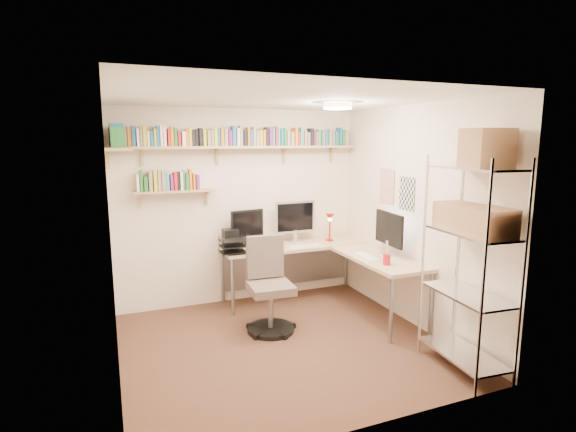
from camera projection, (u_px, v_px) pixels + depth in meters
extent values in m
plane|color=#40231B|center=(283.00, 345.00, 4.68)|extent=(3.20, 3.20, 0.00)
cube|color=beige|center=(241.00, 207.00, 5.84)|extent=(3.20, 0.04, 2.50)
cube|color=beige|center=(111.00, 240.00, 3.88)|extent=(0.04, 3.00, 2.50)
cube|color=beige|center=(415.00, 217.00, 5.07)|extent=(0.04, 3.00, 2.50)
cube|color=beige|center=(362.00, 266.00, 3.10)|extent=(3.20, 0.04, 2.50)
cube|color=white|center=(283.00, 98.00, 4.26)|extent=(3.20, 3.00, 0.04)
cube|color=white|center=(387.00, 186.00, 5.51)|extent=(0.01, 0.30, 0.42)
cube|color=silver|center=(407.00, 194.00, 5.16)|extent=(0.01, 0.28, 0.38)
cylinder|color=#FFEAC6|center=(338.00, 106.00, 4.71)|extent=(0.30, 0.30, 0.06)
cube|color=tan|center=(243.00, 147.00, 5.60)|extent=(3.05, 0.25, 0.03)
cube|color=tan|center=(117.00, 149.00, 4.66)|extent=(0.25, 1.00, 0.03)
cube|color=tan|center=(175.00, 191.00, 5.39)|extent=(0.95, 0.20, 0.02)
cube|color=tan|center=(142.00, 154.00, 5.23)|extent=(0.03, 0.20, 0.20)
cube|color=tan|center=(218.00, 153.00, 5.56)|extent=(0.03, 0.20, 0.20)
cube|color=tan|center=(285.00, 152.00, 5.89)|extent=(0.03, 0.20, 0.20)
cube|color=tan|center=(333.00, 152.00, 6.15)|extent=(0.03, 0.20, 0.20)
cube|color=#1E609F|center=(117.00, 136.00, 5.04)|extent=(0.04, 0.14, 0.23)
cube|color=#1E609F|center=(121.00, 139.00, 5.06)|extent=(0.04, 0.12, 0.17)
cube|color=gray|center=(125.00, 138.00, 5.07)|extent=(0.03, 0.11, 0.18)
cube|color=orange|center=(129.00, 137.00, 5.09)|extent=(0.04, 0.12, 0.22)
cube|color=#1E609F|center=(133.00, 136.00, 5.10)|extent=(0.04, 0.14, 0.23)
cube|color=white|center=(138.00, 137.00, 5.12)|extent=(0.03, 0.15, 0.20)
cube|color=gray|center=(141.00, 137.00, 5.13)|extent=(0.02, 0.14, 0.21)
cube|color=gold|center=(144.00, 136.00, 5.15)|extent=(0.04, 0.13, 0.23)
cube|color=white|center=(148.00, 139.00, 5.17)|extent=(0.02, 0.13, 0.18)
cube|color=#1E609F|center=(151.00, 139.00, 5.18)|extent=(0.03, 0.14, 0.17)
cube|color=gold|center=(155.00, 138.00, 5.19)|extent=(0.03, 0.13, 0.20)
cube|color=#1E609F|center=(158.00, 136.00, 5.20)|extent=(0.03, 0.12, 0.23)
cube|color=white|center=(161.00, 136.00, 5.21)|extent=(0.03, 0.13, 0.24)
cube|color=white|center=(165.00, 136.00, 5.23)|extent=(0.03, 0.12, 0.23)
cube|color=red|center=(169.00, 138.00, 5.25)|extent=(0.03, 0.15, 0.20)
cube|color=orange|center=(172.00, 136.00, 5.26)|extent=(0.03, 0.13, 0.23)
cube|color=#246E31|center=(175.00, 137.00, 5.28)|extent=(0.03, 0.12, 0.22)
cube|color=red|center=(179.00, 138.00, 5.29)|extent=(0.03, 0.11, 0.18)
cube|color=white|center=(183.00, 139.00, 5.31)|extent=(0.04, 0.14, 0.17)
cube|color=orange|center=(187.00, 138.00, 5.33)|extent=(0.03, 0.13, 0.20)
cube|color=gold|center=(190.00, 137.00, 5.34)|extent=(0.03, 0.13, 0.22)
cube|color=black|center=(193.00, 138.00, 5.35)|extent=(0.03, 0.14, 0.19)
cube|color=black|center=(196.00, 138.00, 5.37)|extent=(0.03, 0.11, 0.20)
cube|color=black|center=(200.00, 137.00, 5.38)|extent=(0.04, 0.15, 0.21)
cube|color=gold|center=(204.00, 138.00, 5.40)|extent=(0.03, 0.12, 0.20)
cube|color=gray|center=(208.00, 138.00, 5.42)|extent=(0.04, 0.13, 0.19)
cube|color=gray|center=(212.00, 137.00, 5.44)|extent=(0.03, 0.12, 0.21)
cube|color=gold|center=(215.00, 137.00, 5.45)|extent=(0.04, 0.13, 0.23)
cube|color=#1E609F|center=(218.00, 137.00, 5.47)|extent=(0.02, 0.13, 0.22)
cube|color=orange|center=(222.00, 137.00, 5.48)|extent=(0.04, 0.11, 0.22)
cube|color=gray|center=(225.00, 137.00, 5.50)|extent=(0.04, 0.14, 0.21)
cube|color=#6B1E73|center=(230.00, 138.00, 5.52)|extent=(0.04, 0.12, 0.19)
cube|color=#1E609F|center=(233.00, 136.00, 5.54)|extent=(0.04, 0.12, 0.24)
cube|color=white|center=(237.00, 137.00, 5.56)|extent=(0.03, 0.13, 0.22)
cube|color=gray|center=(240.00, 136.00, 5.57)|extent=(0.03, 0.11, 0.25)
cube|color=black|center=(244.00, 138.00, 5.59)|extent=(0.04, 0.13, 0.19)
cube|color=orange|center=(248.00, 137.00, 5.60)|extent=(0.03, 0.14, 0.23)
cube|color=#1E609F|center=(251.00, 138.00, 5.62)|extent=(0.03, 0.11, 0.20)
cube|color=gray|center=(253.00, 136.00, 5.63)|extent=(0.03, 0.13, 0.24)
cube|color=gray|center=(257.00, 138.00, 5.65)|extent=(0.04, 0.12, 0.19)
cube|color=gold|center=(260.00, 138.00, 5.67)|extent=(0.03, 0.12, 0.19)
cube|color=orange|center=(263.00, 138.00, 5.68)|extent=(0.03, 0.14, 0.20)
cube|color=black|center=(266.00, 137.00, 5.69)|extent=(0.04, 0.12, 0.23)
cube|color=#6B1E73|center=(269.00, 137.00, 5.71)|extent=(0.04, 0.14, 0.23)
cube|color=teal|center=(273.00, 137.00, 5.73)|extent=(0.03, 0.11, 0.23)
cube|color=red|center=(275.00, 136.00, 5.74)|extent=(0.03, 0.14, 0.24)
cube|color=teal|center=(278.00, 136.00, 5.75)|extent=(0.03, 0.12, 0.24)
cube|color=#1E609F|center=(281.00, 137.00, 5.77)|extent=(0.03, 0.14, 0.22)
cube|color=#246E31|center=(284.00, 137.00, 5.78)|extent=(0.03, 0.15, 0.22)
cube|color=gray|center=(287.00, 138.00, 5.80)|extent=(0.04, 0.15, 0.19)
cube|color=gray|center=(291.00, 139.00, 5.83)|extent=(0.04, 0.14, 0.17)
cube|color=orange|center=(295.00, 137.00, 5.84)|extent=(0.04, 0.14, 0.23)
cube|color=red|center=(297.00, 139.00, 5.86)|extent=(0.03, 0.13, 0.18)
cube|color=teal|center=(300.00, 137.00, 5.87)|extent=(0.04, 0.13, 0.23)
cube|color=gray|center=(304.00, 138.00, 5.89)|extent=(0.04, 0.14, 0.20)
cube|color=gray|center=(307.00, 139.00, 5.91)|extent=(0.03, 0.12, 0.17)
cube|color=black|center=(310.00, 137.00, 5.92)|extent=(0.04, 0.13, 0.22)
cube|color=#6B1E73|center=(313.00, 138.00, 5.94)|extent=(0.02, 0.15, 0.21)
cube|color=orange|center=(315.00, 139.00, 5.95)|extent=(0.02, 0.14, 0.18)
cube|color=teal|center=(318.00, 138.00, 5.97)|extent=(0.03, 0.12, 0.21)
cube|color=#246E31|center=(320.00, 139.00, 5.98)|extent=(0.02, 0.15, 0.18)
cube|color=gray|center=(322.00, 138.00, 5.99)|extent=(0.03, 0.12, 0.20)
cube|color=#1E609F|center=(325.00, 138.00, 6.01)|extent=(0.04, 0.12, 0.20)
cube|color=gray|center=(329.00, 137.00, 6.02)|extent=(0.04, 0.13, 0.22)
cube|color=gray|center=(331.00, 138.00, 6.04)|extent=(0.03, 0.13, 0.20)
cube|color=#1E609F|center=(334.00, 138.00, 6.06)|extent=(0.02, 0.15, 0.19)
cube|color=#246E31|center=(336.00, 139.00, 6.07)|extent=(0.03, 0.13, 0.18)
cube|color=#1E609F|center=(339.00, 137.00, 6.08)|extent=(0.03, 0.14, 0.24)
cube|color=#246E31|center=(342.00, 138.00, 6.10)|extent=(0.04, 0.13, 0.21)
cube|color=gray|center=(345.00, 138.00, 6.12)|extent=(0.04, 0.12, 0.20)
cube|color=#246E31|center=(118.00, 137.00, 4.25)|extent=(0.13, 0.03, 0.19)
cube|color=#1E609F|center=(118.00, 136.00, 4.28)|extent=(0.11, 0.03, 0.23)
cube|color=teal|center=(118.00, 137.00, 4.32)|extent=(0.12, 0.03, 0.19)
cube|color=teal|center=(118.00, 137.00, 4.36)|extent=(0.13, 0.04, 0.21)
cube|color=teal|center=(118.00, 138.00, 4.40)|extent=(0.13, 0.02, 0.17)
cube|color=gray|center=(117.00, 135.00, 4.43)|extent=(0.13, 0.04, 0.24)
cube|color=teal|center=(117.00, 136.00, 4.47)|extent=(0.11, 0.03, 0.22)
cube|color=black|center=(117.00, 137.00, 4.51)|extent=(0.15, 0.03, 0.21)
cube|color=red|center=(117.00, 135.00, 4.54)|extent=(0.11, 0.03, 0.24)
cube|color=gray|center=(117.00, 136.00, 4.58)|extent=(0.15, 0.03, 0.23)
cube|color=#1E609F|center=(117.00, 136.00, 4.62)|extent=(0.12, 0.04, 0.22)
cube|color=#1E609F|center=(117.00, 138.00, 4.67)|extent=(0.13, 0.04, 0.18)
cube|color=#6B1E73|center=(117.00, 137.00, 4.71)|extent=(0.14, 0.03, 0.20)
cube|color=#246E31|center=(117.00, 139.00, 4.74)|extent=(0.12, 0.03, 0.17)
cube|color=#1E609F|center=(116.00, 138.00, 4.77)|extent=(0.11, 0.03, 0.18)
cube|color=black|center=(116.00, 135.00, 4.81)|extent=(0.13, 0.03, 0.25)
cube|color=red|center=(116.00, 139.00, 4.85)|extent=(0.13, 0.04, 0.17)
cube|color=black|center=(116.00, 137.00, 4.89)|extent=(0.12, 0.03, 0.22)
cube|color=#1E609F|center=(116.00, 136.00, 4.93)|extent=(0.14, 0.02, 0.23)
cube|color=#6B1E73|center=(116.00, 137.00, 4.96)|extent=(0.15, 0.03, 0.22)
cube|color=#1E609F|center=(116.00, 138.00, 4.99)|extent=(0.14, 0.03, 0.18)
cube|color=white|center=(116.00, 138.00, 5.03)|extent=(0.15, 0.04, 0.20)
cube|color=white|center=(138.00, 183.00, 5.22)|extent=(0.03, 0.13, 0.21)
cube|color=#246E31|center=(141.00, 181.00, 5.23)|extent=(0.03, 0.12, 0.24)
cube|color=#246E31|center=(146.00, 184.00, 5.26)|extent=(0.04, 0.11, 0.18)
cube|color=gray|center=(150.00, 181.00, 5.27)|extent=(0.04, 0.13, 0.24)
cube|color=gold|center=(155.00, 181.00, 5.29)|extent=(0.04, 0.12, 0.25)
cube|color=gray|center=(159.00, 181.00, 5.31)|extent=(0.04, 0.12, 0.24)
cube|color=gray|center=(164.00, 181.00, 5.33)|extent=(0.04, 0.12, 0.23)
cube|color=teal|center=(167.00, 182.00, 5.35)|extent=(0.03, 0.12, 0.21)
cube|color=#6B1E73|center=(172.00, 183.00, 5.37)|extent=(0.03, 0.11, 0.18)
cube|color=red|center=(175.00, 181.00, 5.38)|extent=(0.04, 0.13, 0.22)
cube|color=black|center=(178.00, 181.00, 5.39)|extent=(0.03, 0.11, 0.22)
cube|color=white|center=(181.00, 181.00, 5.40)|extent=(0.03, 0.15, 0.22)
cube|color=#246E31|center=(184.00, 180.00, 5.42)|extent=(0.02, 0.12, 0.23)
cube|color=#246E31|center=(187.00, 182.00, 5.43)|extent=(0.03, 0.15, 0.20)
cube|color=orange|center=(190.00, 179.00, 5.44)|extent=(0.03, 0.12, 0.25)
cube|color=orange|center=(194.00, 181.00, 5.46)|extent=(0.03, 0.12, 0.20)
cube|color=#6B1E73|center=(197.00, 182.00, 5.48)|extent=(0.04, 0.15, 0.18)
cube|color=tan|center=(295.00, 245.00, 5.91)|extent=(1.94, 0.61, 0.04)
cube|color=tan|center=(380.00, 259.00, 5.25)|extent=(0.61, 1.33, 0.04)
cylinder|color=gray|center=(233.00, 287.00, 5.40)|extent=(0.04, 0.04, 0.72)
cylinder|color=gray|center=(223.00, 275.00, 5.87)|extent=(0.04, 0.04, 0.72)
cylinder|color=gray|center=(346.00, 261.00, 6.55)|extent=(0.04, 0.04, 0.72)
cylinder|color=gray|center=(391.00, 311.00, 4.66)|extent=(0.04, 0.04, 0.72)
cylinder|color=gray|center=(431.00, 304.00, 4.85)|extent=(0.04, 0.04, 0.72)
cube|color=gray|center=(287.00, 264.00, 6.21)|extent=(1.84, 0.02, 0.56)
cube|color=silver|center=(295.00, 217.00, 5.99)|extent=(0.56, 0.03, 0.43)
cube|color=black|center=(296.00, 217.00, 5.97)|extent=(0.51, 0.00, 0.37)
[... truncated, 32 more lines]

